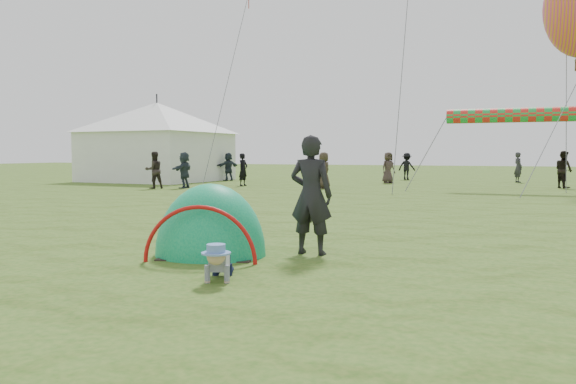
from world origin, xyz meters
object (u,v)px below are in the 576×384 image
(standing_adult, at_px, (311,195))
(event_marquee, at_px, (157,139))
(popup_tent, at_px, (211,255))
(crawling_toddler, at_px, (219,261))

(standing_adult, height_order, event_marquee, event_marquee)
(event_marquee, bearing_deg, popup_tent, -50.61)
(crawling_toddler, distance_m, popup_tent, 1.88)
(standing_adult, xyz_separation_m, event_marquee, (-16.52, 19.86, 1.52))
(standing_adult, bearing_deg, popup_tent, 25.29)
(crawling_toddler, bearing_deg, event_marquee, 106.41)
(crawling_toddler, bearing_deg, popup_tent, 102.72)
(crawling_toddler, relative_size, event_marquee, 0.09)
(crawling_toddler, relative_size, standing_adult, 0.35)
(popup_tent, bearing_deg, event_marquee, 111.73)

